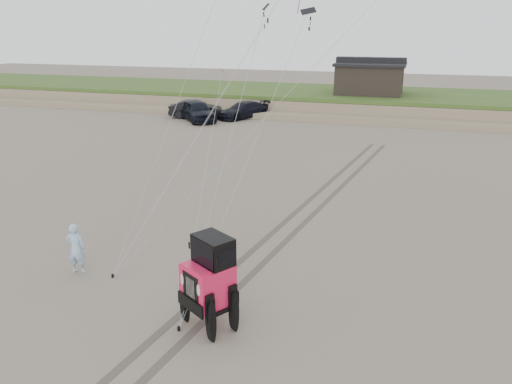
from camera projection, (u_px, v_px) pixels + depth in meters
The scene contains 11 objects.
ground at pixel (181, 299), 15.11m from camera, with size 160.00×160.00×0.00m, color #6B6054.
dune_ridge at pixel (348, 101), 48.78m from camera, with size 160.00×14.25×1.73m.
cabin at pixel (370, 77), 46.99m from camera, with size 6.40×5.40×3.35m.
truck_a at pixel (197, 111), 43.06m from camera, with size 2.10×5.23×1.78m, color black.
truck_b at pixel (196, 109), 44.64m from camera, with size 1.64×4.71×1.55m, color black.
truck_c at pixel (243, 110), 44.35m from camera, with size 2.03×4.99×1.45m, color black.
jeep at pixel (208, 292), 13.42m from camera, with size 2.43×5.63×2.10m, color #E31C4A, non-canonical shape.
man at pixel (76, 248), 16.44m from camera, with size 0.64×0.42×1.76m, color #91BEE1.
stake_main at pixel (113, 276), 16.37m from camera, with size 0.08×0.08×0.12m, color black.
stake_aux at pixel (179, 329), 13.51m from camera, with size 0.08×0.08×0.12m, color black.
tire_tracks at pixel (303, 215), 21.78m from camera, with size 5.22×29.74×0.01m.
Camera 1 is at (6.17, -12.01, 7.86)m, focal length 35.00 mm.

